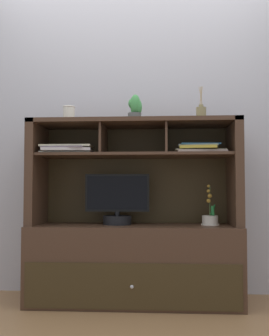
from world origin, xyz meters
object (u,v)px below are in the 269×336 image
Objects in this scene: magazine_stack_centre at (199,149)px; diffuser_bottle at (201,114)px; ceramic_vase at (69,114)px; tv_monitor at (117,203)px; media_console at (135,245)px; potted_orchid at (210,219)px; magazine_stack_left at (67,150)px; potted_succulent at (135,109)px.

diffuser_bottle is at bearing 72.11° from magazine_stack_centre.
diffuser_bottle is 0.97m from ceramic_vase.
tv_monitor is at bearing 0.20° from ceramic_vase.
diffuser_bottle is 2.15× the size of ceramic_vase.
potted_orchid is at bearing -1.11° from media_console.
diffuser_bottle reaches higher than magazine_stack_left.
tv_monitor is 0.71m from magazine_stack_centre.
magazine_stack_centre is 3.06× the size of ceramic_vase.
potted_orchid is at bearing -0.47° from ceramic_vase.
potted_orchid is 0.77× the size of magazine_stack_left.
ceramic_vase is at bearing 179.53° from potted_orchid.
ceramic_vase is (-0.36, -0.00, 0.66)m from tv_monitor.
magazine_stack_centre is at bearing -107.89° from diffuser_bottle.
diffuser_bottle is at bearing 2.17° from potted_succulent.
media_console is at bearing 178.89° from potted_orchid.
diffuser_bottle is at bearing 1.83° from media_console.
magazine_stack_centre is (-0.08, -0.04, 0.50)m from potted_orchid.
magazine_stack_left is 3.20× the size of ceramic_vase.
diffuser_bottle reaches higher than ceramic_vase.
diffuser_bottle is 0.48m from potted_succulent.
potted_orchid is at bearing -0.82° from potted_succulent.
ceramic_vase is (-0.97, -0.02, 0.01)m from diffuser_bottle.
potted_succulent reaches higher than tv_monitor.
potted_orchid is at bearing -0.83° from tv_monitor.
potted_succulent is (0.49, 0.06, 0.30)m from magazine_stack_left.
potted_succulent reaches higher than magazine_stack_left.
tv_monitor is 0.75m from ceramic_vase.
diffuser_bottle is 1.31× the size of potted_succulent.
tv_monitor is at bearing 9.93° from magazine_stack_left.
magazine_stack_centre is at bearing 0.98° from magazine_stack_left.
potted_succulent is (0.00, -0.00, 0.99)m from media_console.
media_console is at bearing 0.35° from tv_monitor.
potted_orchid is at bearing 26.06° from magazine_stack_centre.
ceramic_vase is (-0.49, 0.00, -0.03)m from potted_succulent.
magazine_stack_left is at bearing -170.07° from tv_monitor.
magazine_stack_centre is at bearing -4.48° from tv_monitor.
media_console reaches higher than potted_orchid.
magazine_stack_left is at bearing -175.35° from diffuser_bottle.
ceramic_vase is at bearing 179.91° from potted_succulent.
ceramic_vase reaches higher than potted_orchid.
magazine_stack_centre is 0.27m from diffuser_bottle.
potted_succulent is 0.49m from ceramic_vase.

